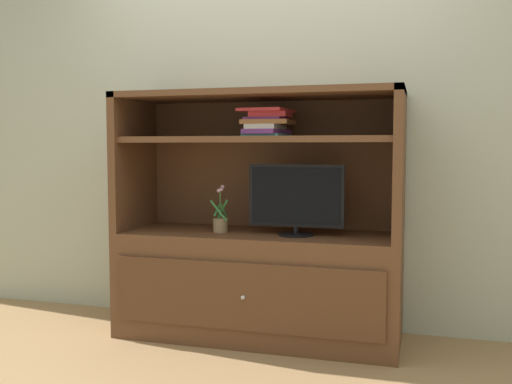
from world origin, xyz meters
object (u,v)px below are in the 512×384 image
potted_plant (220,223)px  magazine_stack (268,123)px  tv_monitor (296,199)px  media_console (259,259)px

potted_plant → magazine_stack: bearing=10.0°
tv_monitor → magazine_stack: (-0.18, 0.05, 0.45)m
tv_monitor → magazine_stack: magazine_stack is taller
potted_plant → magazine_stack: 0.67m
media_console → tv_monitor: size_ratio=3.01×
potted_plant → magazine_stack: size_ratio=0.81×
media_console → potted_plant: bearing=-167.2°
tv_monitor → potted_plant: bearing=-180.0°
magazine_stack → media_console: bearing=178.3°
potted_plant → magazine_stack: magazine_stack is taller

